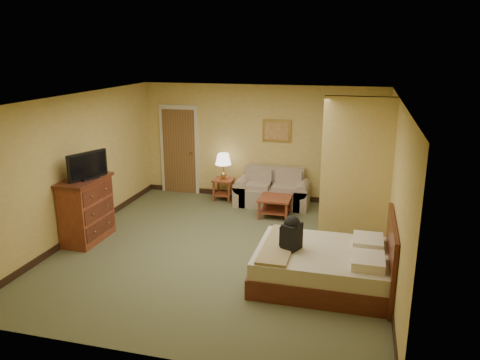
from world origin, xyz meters
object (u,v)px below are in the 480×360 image
(dresser, at_px, (87,209))
(bed, at_px, (326,265))
(coffee_table, at_px, (275,203))
(loveseat, at_px, (272,193))

(dresser, height_order, bed, dresser)
(coffee_table, xyz_separation_m, dresser, (-3.05, -2.07, 0.29))
(coffee_table, distance_m, dresser, 3.70)
(loveseat, bearing_deg, dresser, -135.70)
(dresser, relative_size, bed, 0.59)
(bed, bearing_deg, dresser, 172.69)
(coffee_table, relative_size, bed, 0.33)
(loveseat, xyz_separation_m, coffee_table, (0.20, -0.71, 0.03))
(loveseat, xyz_separation_m, bed, (1.44, -3.33, 0.03))
(dresser, bearing_deg, bed, -7.31)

